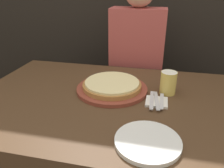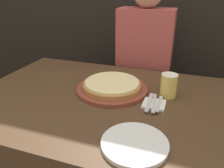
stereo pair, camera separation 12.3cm
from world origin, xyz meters
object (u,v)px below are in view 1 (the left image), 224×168
at_px(pizza_on_board, 112,86).
at_px(dinner_knife, 157,100).
at_px(dinner_plate, 148,142).
at_px(diner_person, 136,68).
at_px(spoon, 162,101).
at_px(beer_glass, 168,82).
at_px(fork, 152,100).

bearing_deg(pizza_on_board, dinner_knife, -19.70).
relative_size(dinner_plate, diner_person, 0.19).
bearing_deg(spoon, dinner_plate, -98.16).
xyz_separation_m(beer_glass, fork, (-0.08, -0.13, -0.05)).
bearing_deg(spoon, diner_person, 107.70).
bearing_deg(diner_person, beer_glass, -65.70).
bearing_deg(beer_glass, pizza_on_board, -173.64).
bearing_deg(dinner_knife, dinner_plate, -93.81).
height_order(beer_glass, diner_person, diner_person).
distance_m(dinner_knife, spoon, 0.02).
height_order(pizza_on_board, dinner_knife, pizza_on_board).
relative_size(fork, diner_person, 0.15).
bearing_deg(dinner_plate, fork, 90.58).
height_order(fork, diner_person, diner_person).
xyz_separation_m(dinner_plate, diner_person, (-0.16, 0.97, -0.07)).
distance_m(dinner_plate, diner_person, 0.98).
height_order(dinner_plate, fork, dinner_plate).
relative_size(dinner_plate, dinner_knife, 1.31).
distance_m(pizza_on_board, spoon, 0.29).
xyz_separation_m(dinner_plate, fork, (-0.00, 0.33, 0.01)).
relative_size(beer_glass, dinner_plate, 0.49).
xyz_separation_m(dinner_plate, spoon, (0.05, 0.33, 0.01)).
xyz_separation_m(pizza_on_board, dinner_knife, (0.25, -0.09, -0.01)).
height_order(dinner_plate, spoon, dinner_plate).
distance_m(dinner_plate, spoon, 0.33).
bearing_deg(dinner_knife, spoon, 0.00).
bearing_deg(dinner_plate, dinner_knife, 86.19).
height_order(pizza_on_board, fork, pizza_on_board).
xyz_separation_m(fork, dinner_knife, (0.02, 0.00, 0.00)).
bearing_deg(fork, pizza_on_board, 158.34).
distance_m(pizza_on_board, diner_person, 0.56).
height_order(beer_glass, dinner_knife, beer_glass).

